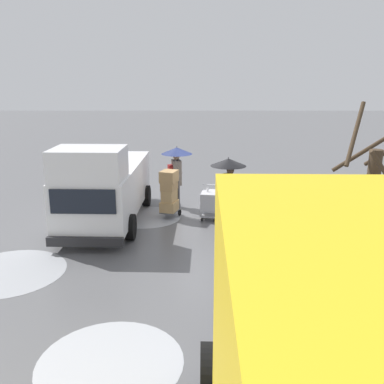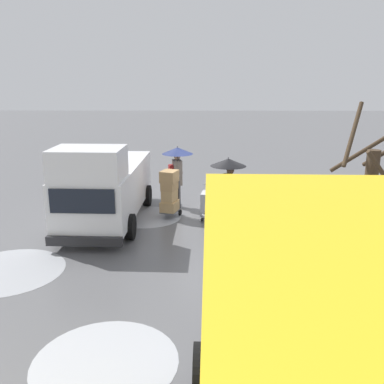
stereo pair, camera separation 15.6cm
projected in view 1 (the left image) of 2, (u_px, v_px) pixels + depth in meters
The scene contains 11 objects.
ground_plane at pixel (214, 216), 13.91m from camera, with size 90.00×90.00×0.00m, color #5B5B5E.
slush_patch_near_cluster at pixel (278, 273), 9.85m from camera, with size 1.23×1.23×0.01m, color #999BA0.
slush_patch_under_van at pixel (8, 272), 9.91m from camera, with size 2.63×2.63×0.01m, color #999BA0.
slush_patch_mid_street at pixel (110, 362), 6.78m from camera, with size 2.34×2.34×0.01m, color #ADAFB5.
slush_patch_far_side at pixel (146, 217), 13.83m from camera, with size 2.25×2.25×0.01m, color #999BA0.
cargo_van_parked_right at pixel (105, 186), 12.97m from camera, with size 2.33×5.40×2.60m.
shopping_cart_vendor at pixel (210, 201), 13.54m from camera, with size 0.67×0.90×1.04m.
hand_dolly_boxes at pixel (169, 192), 13.55m from camera, with size 0.70×0.82×1.54m.
pedestrian_pink_side at pixel (229, 177), 12.39m from camera, with size 1.04×1.04×2.15m.
pedestrian_black_side at pixel (176, 163), 14.39m from camera, with size 1.04×1.04×2.15m.
bare_tree_near at pixel (368, 217), 8.13m from camera, with size 1.29×1.23×3.93m.
Camera 1 is at (0.70, 13.23, 4.37)m, focal length 40.11 mm.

